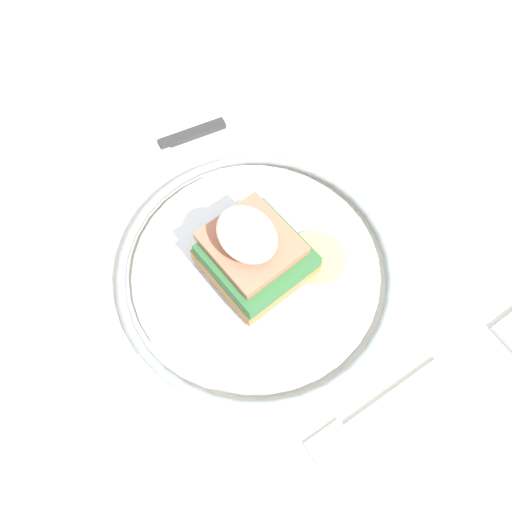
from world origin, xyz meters
The scene contains 6 objects.
ground_plane centered at (0.00, 0.00, 0.00)m, with size 6.00×6.00×0.00m, color #B2ADA3.
dining_table centered at (0.00, 0.00, 0.64)m, with size 0.85×0.78×0.78m.
plate centered at (0.02, 0.03, 0.78)m, with size 0.26×0.26×0.02m.
sandwich centered at (0.02, 0.03, 0.82)m, with size 0.10×0.12×0.08m.
fork centered at (-0.14, 0.04, 0.78)m, with size 0.03×0.14×0.00m.
knife centered at (0.20, 0.02, 0.78)m, with size 0.06×0.18×0.01m.
Camera 1 is at (-0.13, 0.16, 1.21)m, focal length 35.00 mm.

